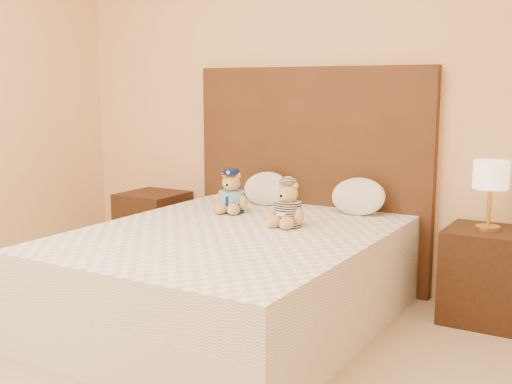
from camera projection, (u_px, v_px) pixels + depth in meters
The scene contains 9 objects.
bed at pixel (232, 278), 3.71m from camera, with size 1.60×2.00×0.55m.
headboard at pixel (310, 176), 4.49m from camera, with size 1.75×0.08×1.50m, color #4D2B17.
nightstand_left at pixel (153, 227), 5.02m from camera, with size 0.45×0.45×0.55m, color #351E10.
nightstand_right at pixel (485, 275), 3.75m from camera, with size 0.45×0.45×0.55m, color #351E10.
lamp at pixel (491, 178), 3.66m from camera, with size 0.20×0.20×0.40m.
teddy_police at pixel (231, 191), 4.18m from camera, with size 0.24×0.23×0.28m, color tan, non-canonical shape.
teddy_prisoner at pixel (288, 203), 3.77m from camera, with size 0.24×0.23×0.27m, color tan, non-canonical shape.
pillow_left at pixel (266, 187), 4.47m from camera, with size 0.35×0.23×0.25m, color white.
pillow_right at pixel (358, 195), 4.12m from camera, with size 0.36×0.24×0.26m, color white.
Camera 1 is at (1.95, -1.80, 1.37)m, focal length 45.00 mm.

